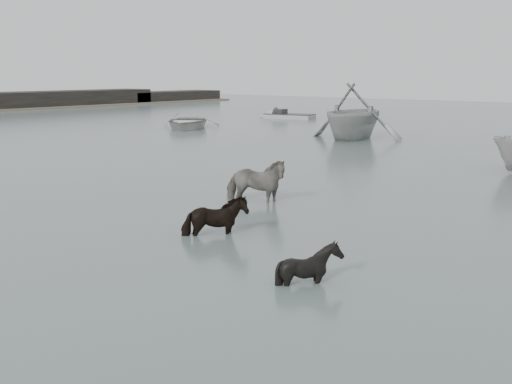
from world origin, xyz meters
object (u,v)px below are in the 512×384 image
(pony_dark, at_px, (215,209))
(rowboat_lead, at_px, (187,120))
(pony_pinto, at_px, (255,174))
(pony_black, at_px, (310,253))

(pony_dark, distance_m, rowboat_lead, 28.75)
(pony_dark, height_order, rowboat_lead, pony_dark)
(pony_dark, bearing_deg, pony_pinto, 38.27)
(pony_black, distance_m, rowboat_lead, 32.35)
(pony_black, bearing_deg, pony_pinto, 35.26)
(pony_pinto, xyz_separation_m, pony_dark, (1.78, -3.62, -0.17))
(pony_pinto, xyz_separation_m, pony_black, (5.37, -5.00, -0.25))
(pony_dark, bearing_deg, rowboat_lead, 58.73)
(pony_pinto, height_order, pony_black, pony_pinto)
(pony_pinto, relative_size, pony_dark, 1.50)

